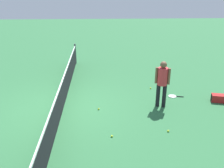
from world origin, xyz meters
TOP-DOWN VIEW (x-y plane):
  - ground_plane at (0.00, 0.00)m, footprint 40.00×40.00m
  - court_net at (0.00, 0.00)m, footprint 10.09×0.09m
  - player_near_side at (-0.02, -3.49)m, footprint 0.42×0.52m
  - tennis_racket_near_player at (0.77, -4.17)m, footprint 0.37×0.61m
  - tennis_ball_near_player at (1.53, -3.41)m, footprint 0.07×0.07m
  - tennis_ball_by_net at (-0.20, -1.27)m, footprint 0.07×0.07m
  - tennis_ball_midcourt at (-1.66, -3.39)m, footprint 0.07×0.07m
  - tennis_ball_baseline at (-1.87, -1.67)m, footprint 0.07×0.07m
  - equipment_bag at (0.25, -5.85)m, footprint 0.46×0.84m

SIDE VIEW (x-z plane):
  - ground_plane at x=0.00m, z-range 0.00..0.00m
  - tennis_racket_near_player at x=0.77m, z-range 0.00..0.03m
  - tennis_ball_near_player at x=1.53m, z-range 0.00..0.07m
  - tennis_ball_by_net at x=-0.20m, z-range 0.00..0.07m
  - tennis_ball_midcourt at x=-1.66m, z-range 0.00..0.07m
  - tennis_ball_baseline at x=-1.87m, z-range 0.00..0.07m
  - equipment_bag at x=0.25m, z-range 0.00..0.28m
  - court_net at x=0.00m, z-range -0.03..1.04m
  - player_near_side at x=-0.02m, z-range 0.16..1.86m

